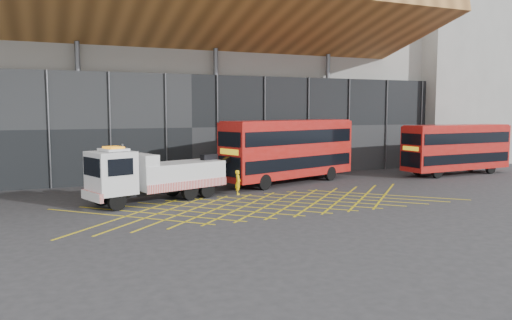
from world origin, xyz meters
name	(u,v)px	position (x,y,z in m)	size (l,w,h in m)	color
ground_plane	(216,209)	(0.00, 0.00, 0.00)	(120.00, 120.00, 0.00)	#2C2C2F
road_markings	(270,204)	(3.20, 0.00, 0.01)	(23.16, 7.16, 0.01)	gold
construction_building	(168,68)	(1.92, 18.40, 8.98)	(55.00, 23.97, 18.00)	gray
east_building	(450,66)	(32.00, 16.00, 10.00)	(15.00, 12.00, 20.00)	gray
recovery_truck	(154,175)	(-2.58, 3.48, 1.57)	(9.64, 4.79, 3.40)	black
bus_towed	(289,148)	(8.06, 7.04, 2.55)	(11.47, 6.04, 4.58)	#AD140F
bus_second	(457,147)	(22.99, 5.86, 2.28)	(10.23, 2.94, 4.11)	#AD140F
worker	(238,182)	(2.77, 3.80, 0.78)	(0.57, 0.37, 1.56)	yellow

